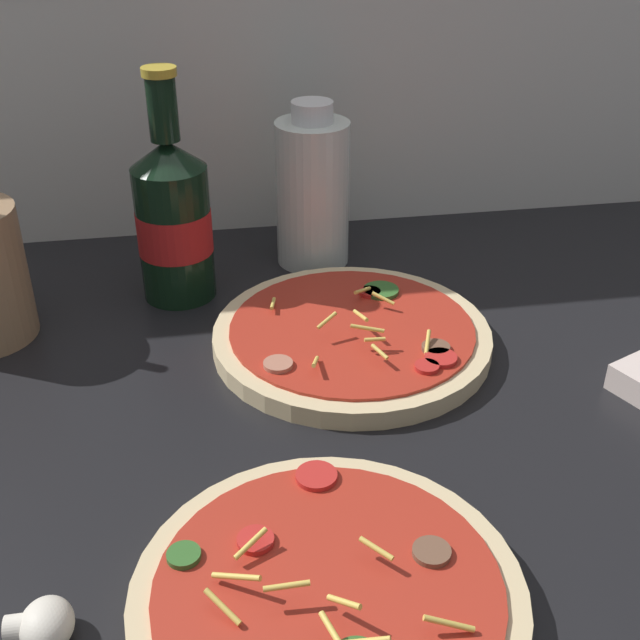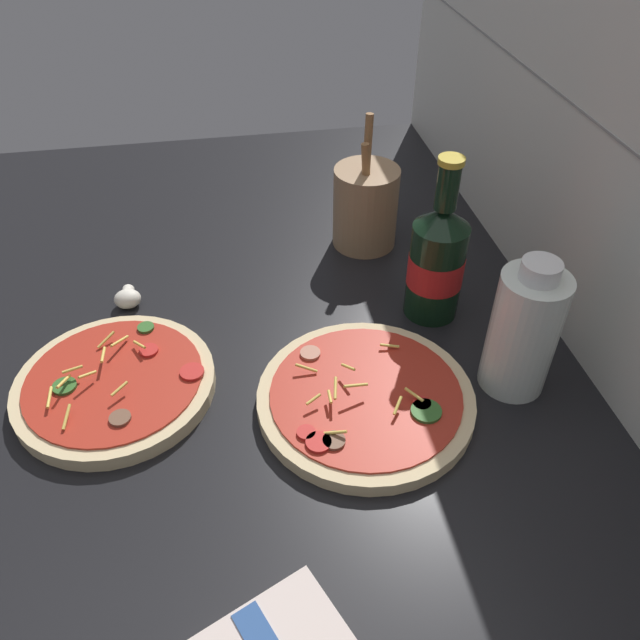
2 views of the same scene
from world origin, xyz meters
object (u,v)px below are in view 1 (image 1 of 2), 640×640
at_px(pizza_near, 328,597).
at_px(mushroom_left, 43,625).
at_px(oil_bottle, 313,191).
at_px(beer_bottle, 173,218).
at_px(pizza_far, 352,336).

xyz_separation_m(pizza_near, mushroom_left, (-0.17, 0.01, 0.00)).
bearing_deg(pizza_near, oil_bottle, 81.97).
bearing_deg(beer_bottle, pizza_near, -79.12).
xyz_separation_m(oil_bottle, mushroom_left, (-0.24, -0.48, -0.07)).
distance_m(pizza_near, pizza_far, 0.31).
distance_m(pizza_far, beer_bottle, 0.22).
bearing_deg(pizza_far, mushroom_left, -129.99).
xyz_separation_m(pizza_far, beer_bottle, (-0.16, 0.13, 0.08)).
distance_m(pizza_near, beer_bottle, 0.44).
relative_size(pizza_far, beer_bottle, 1.11).
height_order(beer_bottle, mushroom_left, beer_bottle).
height_order(pizza_near, beer_bottle, beer_bottle).
height_order(pizza_far, oil_bottle, oil_bottle).
height_order(pizza_far, mushroom_left, pizza_far).
bearing_deg(pizza_near, pizza_far, 75.70).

